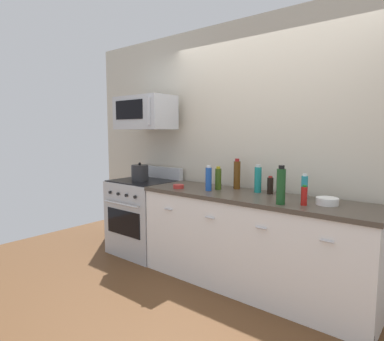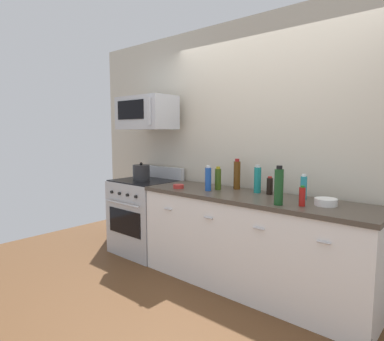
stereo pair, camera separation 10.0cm
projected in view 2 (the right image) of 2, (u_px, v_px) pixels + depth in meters
name	position (u px, v px, depth m)	size (l,w,h in m)	color
ground_plane	(250.00, 288.00, 3.27)	(6.49, 6.49, 0.00)	brown
back_wall	(273.00, 149.00, 3.43)	(5.41, 0.10, 2.70)	beige
counter_unit	(250.00, 243.00, 3.22)	(2.32, 0.66, 0.92)	white
range_oven	(145.00, 216.00, 4.22)	(0.76, 0.69, 1.07)	#B7BABF
microwave	(146.00, 113.00, 4.11)	(0.74, 0.44, 0.40)	#B7BABF
bottle_olive_oil	(218.00, 179.00, 3.48)	(0.07, 0.07, 0.24)	#385114
bottle_dish_soap	(304.00, 188.00, 2.96)	(0.06, 0.06, 0.23)	teal
bottle_wine_amber	(237.00, 175.00, 3.51)	(0.07, 0.07, 0.32)	#59330F
bottle_hot_sauce_red	(302.00, 196.00, 2.71)	(0.05, 0.05, 0.17)	#B21914
bottle_soda_blue	(208.00, 179.00, 3.42)	(0.06, 0.06, 0.26)	#1E4CA5
bottle_sparkling_teal	(258.00, 180.00, 3.30)	(0.07, 0.07, 0.28)	#197F7A
bottle_soy_sauce_dark	(270.00, 186.00, 3.22)	(0.06, 0.06, 0.17)	black
bottle_wine_green	(279.00, 186.00, 2.75)	(0.07, 0.07, 0.33)	#19471E
bowl_red_small	(178.00, 186.00, 3.58)	(0.12, 0.12, 0.04)	#B72D28
bowl_white_ceramic	(326.00, 202.00, 2.74)	(0.18, 0.18, 0.06)	white
stockpot	(141.00, 173.00, 4.12)	(0.21, 0.21, 0.23)	#262628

